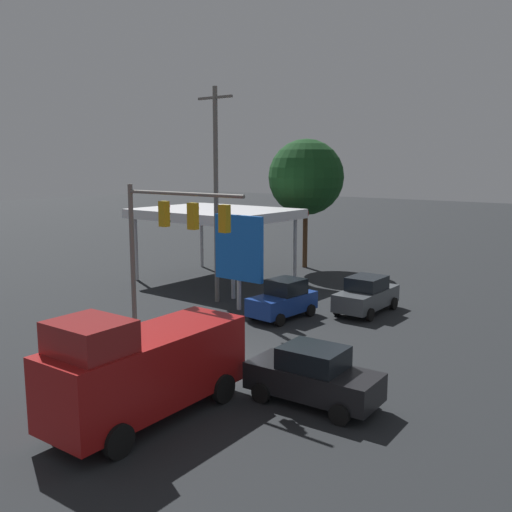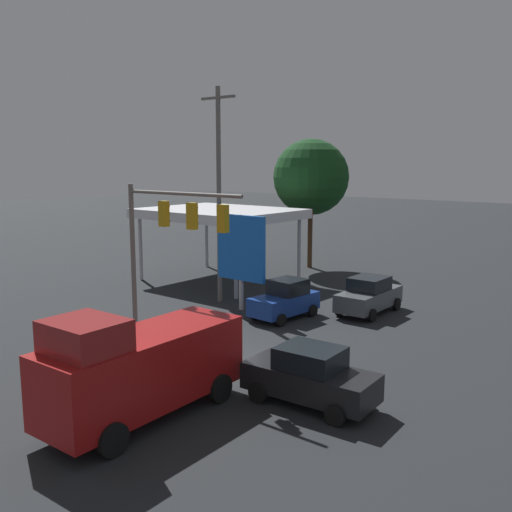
{
  "view_description": "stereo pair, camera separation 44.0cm",
  "coord_description": "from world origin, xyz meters",
  "px_view_note": "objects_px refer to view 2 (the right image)",
  "views": [
    {
      "loc": [
        -14.4,
        16.38,
        7.84
      ],
      "look_at": [
        0.0,
        -2.0,
        3.99
      ],
      "focal_mm": 40.0,
      "sensor_mm": 36.0,
      "label": 1
    },
    {
      "loc": [
        -14.74,
        16.1,
        7.84
      ],
      "look_at": [
        0.0,
        -2.0,
        3.99
      ],
      "focal_mm": 40.0,
      "sensor_mm": 36.0,
      "label": 2
    }
  ],
  "objects_px": {
    "utility_pole": "(219,192)",
    "street_tree": "(311,177)",
    "price_sign": "(241,249)",
    "delivery_truck": "(140,366)",
    "traffic_signal_assembly": "(169,232)",
    "sedan_waiting": "(369,295)",
    "hatchback_crossing": "(285,300)",
    "sedan_far": "(310,376)"
  },
  "relations": [
    {
      "from": "utility_pole",
      "to": "street_tree",
      "type": "distance_m",
      "value": 12.3
    },
    {
      "from": "price_sign",
      "to": "delivery_truck",
      "type": "distance_m",
      "value": 13.63
    },
    {
      "from": "traffic_signal_assembly",
      "to": "delivery_truck",
      "type": "distance_m",
      "value": 6.58
    },
    {
      "from": "price_sign",
      "to": "sedan_waiting",
      "type": "distance_m",
      "value": 7.15
    },
    {
      "from": "utility_pole",
      "to": "delivery_truck",
      "type": "relative_size",
      "value": 1.73
    },
    {
      "from": "delivery_truck",
      "to": "sedan_waiting",
      "type": "height_order",
      "value": "delivery_truck"
    },
    {
      "from": "hatchback_crossing",
      "to": "traffic_signal_assembly",
      "type": "bearing_deg",
      "value": 4.05
    },
    {
      "from": "traffic_signal_assembly",
      "to": "sedan_waiting",
      "type": "height_order",
      "value": "traffic_signal_assembly"
    },
    {
      "from": "delivery_truck",
      "to": "sedan_waiting",
      "type": "xyz_separation_m",
      "value": [
        0.57,
        -15.71,
        -0.74
      ]
    },
    {
      "from": "price_sign",
      "to": "traffic_signal_assembly",
      "type": "bearing_deg",
      "value": 110.17
    },
    {
      "from": "hatchback_crossing",
      "to": "street_tree",
      "type": "bearing_deg",
      "value": -147.02
    },
    {
      "from": "hatchback_crossing",
      "to": "sedan_waiting",
      "type": "height_order",
      "value": "hatchback_crossing"
    },
    {
      "from": "price_sign",
      "to": "sedan_far",
      "type": "distance_m",
      "value": 12.64
    },
    {
      "from": "street_tree",
      "to": "hatchback_crossing",
      "type": "bearing_deg",
      "value": 118.85
    },
    {
      "from": "traffic_signal_assembly",
      "to": "street_tree",
      "type": "distance_m",
      "value": 21.53
    },
    {
      "from": "sedan_waiting",
      "to": "street_tree",
      "type": "relative_size",
      "value": 0.46
    },
    {
      "from": "sedan_far",
      "to": "street_tree",
      "type": "xyz_separation_m",
      "value": [
        13.79,
        -20.55,
        5.79
      ]
    },
    {
      "from": "sedan_waiting",
      "to": "street_tree",
      "type": "height_order",
      "value": "street_tree"
    },
    {
      "from": "delivery_truck",
      "to": "sedan_waiting",
      "type": "relative_size",
      "value": 1.55
    },
    {
      "from": "hatchback_crossing",
      "to": "sedan_far",
      "type": "distance_m",
      "value": 10.51
    },
    {
      "from": "utility_pole",
      "to": "street_tree",
      "type": "relative_size",
      "value": 1.24
    },
    {
      "from": "utility_pole",
      "to": "delivery_truck",
      "type": "height_order",
      "value": "utility_pole"
    },
    {
      "from": "price_sign",
      "to": "delivery_truck",
      "type": "bearing_deg",
      "value": 117.4
    },
    {
      "from": "traffic_signal_assembly",
      "to": "price_sign",
      "type": "xyz_separation_m",
      "value": [
        2.79,
        -7.59,
        -1.86
      ]
    },
    {
      "from": "street_tree",
      "to": "utility_pole",
      "type": "bearing_deg",
      "value": 99.39
    },
    {
      "from": "traffic_signal_assembly",
      "to": "hatchback_crossing",
      "type": "relative_size",
      "value": 1.78
    },
    {
      "from": "utility_pole",
      "to": "sedan_far",
      "type": "xyz_separation_m",
      "value": [
        -11.78,
        8.43,
        -5.28
      ]
    },
    {
      "from": "utility_pole",
      "to": "street_tree",
      "type": "bearing_deg",
      "value": -80.61
    },
    {
      "from": "traffic_signal_assembly",
      "to": "price_sign",
      "type": "relative_size",
      "value": 1.37
    },
    {
      "from": "utility_pole",
      "to": "street_tree",
      "type": "height_order",
      "value": "utility_pole"
    },
    {
      "from": "price_sign",
      "to": "hatchback_crossing",
      "type": "relative_size",
      "value": 1.3
    },
    {
      "from": "traffic_signal_assembly",
      "to": "utility_pole",
      "type": "bearing_deg",
      "value": -59.05
    },
    {
      "from": "sedan_far",
      "to": "traffic_signal_assembly",
      "type": "bearing_deg",
      "value": -5.34
    },
    {
      "from": "sedan_far",
      "to": "utility_pole",
      "type": "bearing_deg",
      "value": -39.03
    },
    {
      "from": "hatchback_crossing",
      "to": "sedan_waiting",
      "type": "distance_m",
      "value": 4.55
    },
    {
      "from": "sedan_far",
      "to": "street_tree",
      "type": "distance_m",
      "value": 25.41
    },
    {
      "from": "price_sign",
      "to": "sedan_far",
      "type": "height_order",
      "value": "price_sign"
    },
    {
      "from": "delivery_truck",
      "to": "sedan_far",
      "type": "relative_size",
      "value": 1.53
    },
    {
      "from": "traffic_signal_assembly",
      "to": "sedan_far",
      "type": "xyz_separation_m",
      "value": [
        -6.87,
        0.22,
        -4.19
      ]
    },
    {
      "from": "hatchback_crossing",
      "to": "street_tree",
      "type": "distance_m",
      "value": 15.49
    },
    {
      "from": "utility_pole",
      "to": "sedan_waiting",
      "type": "relative_size",
      "value": 2.68
    },
    {
      "from": "delivery_truck",
      "to": "price_sign",
      "type": "bearing_deg",
      "value": -154.66
    }
  ]
}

